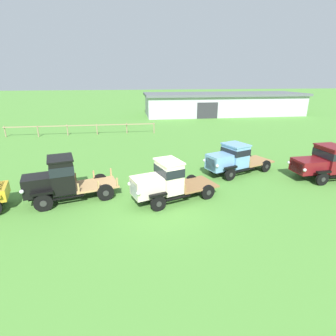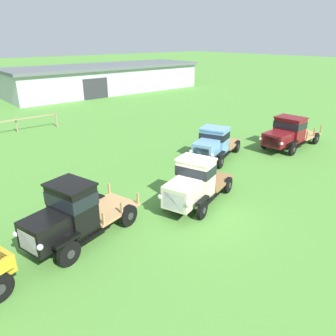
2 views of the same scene
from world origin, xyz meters
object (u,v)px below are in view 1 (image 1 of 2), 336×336
at_px(vintage_truck_second_in_line, 60,179).
at_px(vintage_truck_far_side, 233,158).
at_px(vintage_truck_midrow_center, 166,181).
at_px(vintage_truck_back_of_row, 327,162).
at_px(farm_shed, 223,104).

xyz_separation_m(vintage_truck_second_in_line, vintage_truck_far_side, (10.16, 2.54, -0.13)).
distance_m(vintage_truck_midrow_center, vintage_truck_back_of_row, 10.52).
bearing_deg(vintage_truck_back_of_row, vintage_truck_midrow_center, -170.66).
bearing_deg(farm_shed, vintage_truck_far_side, -108.15).
distance_m(vintage_truck_midrow_center, vintage_truck_far_side, 5.87).
distance_m(farm_shed, vintage_truck_back_of_row, 29.30).
height_order(farm_shed, vintage_truck_midrow_center, farm_shed).
distance_m(farm_shed, vintage_truck_far_side, 28.95).
bearing_deg(farm_shed, vintage_truck_second_in_line, -122.55).
relative_size(vintage_truck_far_side, vintage_truck_back_of_row, 0.93).
height_order(farm_shed, vintage_truck_back_of_row, farm_shed).
xyz_separation_m(farm_shed, vintage_truck_midrow_center, (-13.88, -30.79, -0.68)).
distance_m(vintage_truck_second_in_line, vintage_truck_midrow_center, 5.35).
bearing_deg(farm_shed, vintage_truck_back_of_row, -96.87).
xyz_separation_m(farm_shed, vintage_truck_second_in_line, (-19.17, -30.04, -0.58)).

